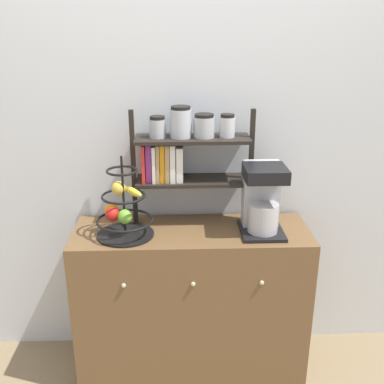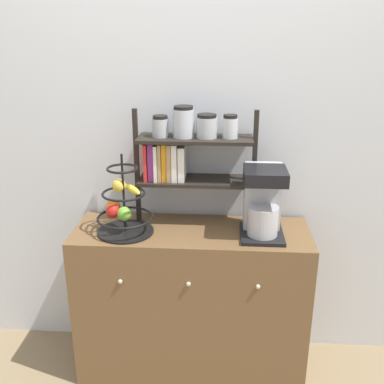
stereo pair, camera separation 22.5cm
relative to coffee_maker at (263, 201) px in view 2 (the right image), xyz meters
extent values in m
cube|color=silver|center=(-0.36, 0.27, 0.27)|extent=(7.00, 0.05, 2.60)
cube|color=brown|center=(-0.36, 0.01, -0.60)|extent=(1.23, 0.42, 0.86)
sphere|color=#B2AD8C|center=(-0.70, -0.20, -0.37)|extent=(0.02, 0.02, 0.02)
sphere|color=#B2AD8C|center=(-0.36, -0.20, -0.37)|extent=(0.02, 0.02, 0.02)
sphere|color=#B2AD8C|center=(-0.02, -0.20, -0.37)|extent=(0.02, 0.02, 0.02)
cube|color=black|center=(0.00, -0.02, -0.17)|extent=(0.22, 0.25, 0.02)
cube|color=#B7B7BC|center=(0.00, 0.05, 0.01)|extent=(0.18, 0.10, 0.34)
cylinder|color=#B7B7BC|center=(0.00, -0.05, -0.08)|extent=(0.15, 0.15, 0.15)
cube|color=black|center=(0.00, -0.04, 0.15)|extent=(0.21, 0.20, 0.06)
cylinder|color=black|center=(-0.69, -0.03, -0.17)|extent=(0.29, 0.29, 0.01)
cylinder|color=black|center=(-0.69, -0.03, 0.04)|extent=(0.01, 0.01, 0.41)
torus|color=black|center=(-0.69, -0.03, -0.09)|extent=(0.29, 0.29, 0.01)
torus|color=black|center=(-0.69, -0.03, 0.04)|extent=(0.22, 0.22, 0.01)
torus|color=black|center=(-0.69, -0.03, 0.17)|extent=(0.16, 0.16, 0.01)
sphere|color=red|center=(-0.75, -0.04, -0.06)|extent=(0.07, 0.07, 0.07)
sphere|color=#6BAD33|center=(-0.69, -0.07, -0.06)|extent=(0.07, 0.07, 0.07)
sphere|color=orange|center=(-0.76, 0.00, -0.06)|extent=(0.08, 0.08, 0.08)
ellipsoid|color=yellow|center=(-0.65, -0.03, 0.06)|extent=(0.12, 0.14, 0.04)
sphere|color=gold|center=(-0.72, -0.02, 0.07)|extent=(0.07, 0.07, 0.07)
cube|color=black|center=(-0.66, 0.14, 0.13)|extent=(0.02, 0.02, 0.61)
cube|color=black|center=(-0.04, 0.14, 0.13)|extent=(0.02, 0.02, 0.61)
cube|color=black|center=(-0.35, 0.14, 0.05)|extent=(0.59, 0.20, 0.02)
cube|color=black|center=(-0.35, 0.14, 0.28)|extent=(0.59, 0.20, 0.02)
cube|color=red|center=(-0.60, 0.14, 0.16)|extent=(0.02, 0.16, 0.20)
cube|color=#8C338C|center=(-0.57, 0.14, 0.16)|extent=(0.03, 0.13, 0.20)
cube|color=white|center=(-0.55, 0.14, 0.16)|extent=(0.02, 0.16, 0.19)
cube|color=tan|center=(-0.53, 0.14, 0.16)|extent=(0.02, 0.15, 0.20)
cube|color=orange|center=(-0.50, 0.14, 0.16)|extent=(0.02, 0.14, 0.20)
cube|color=tan|center=(-0.48, 0.14, 0.16)|extent=(0.02, 0.15, 0.20)
cube|color=white|center=(-0.45, 0.14, 0.16)|extent=(0.03, 0.15, 0.20)
cube|color=white|center=(-0.42, 0.14, 0.15)|extent=(0.03, 0.14, 0.18)
cylinder|color=#ADB2B7|center=(-0.53, 0.14, 0.33)|extent=(0.08, 0.08, 0.09)
cylinder|color=black|center=(-0.53, 0.14, 0.39)|extent=(0.08, 0.08, 0.02)
cylinder|color=silver|center=(-0.41, 0.14, 0.36)|extent=(0.11, 0.11, 0.14)
cylinder|color=black|center=(-0.41, 0.14, 0.44)|extent=(0.10, 0.10, 0.02)
cylinder|color=#ADB2B7|center=(-0.29, 0.14, 0.34)|extent=(0.11, 0.11, 0.10)
cylinder|color=black|center=(-0.29, 0.14, 0.40)|extent=(0.10, 0.10, 0.02)
cylinder|color=silver|center=(-0.17, 0.14, 0.34)|extent=(0.08, 0.08, 0.10)
cylinder|color=black|center=(-0.17, 0.14, 0.40)|extent=(0.07, 0.07, 0.02)
camera|label=1|loc=(-0.43, -2.11, 0.81)|focal=42.00mm
camera|label=2|loc=(-0.21, -2.10, 0.81)|focal=42.00mm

